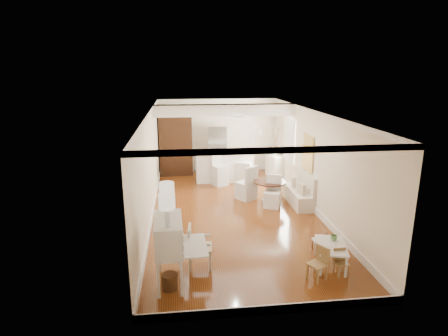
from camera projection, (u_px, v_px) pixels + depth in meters
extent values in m
plane|color=brown|center=(234.00, 213.00, 10.43)|extent=(9.00, 9.00, 0.00)
cube|color=white|center=(235.00, 112.00, 9.71)|extent=(4.50, 9.00, 0.04)
cube|color=white|center=(218.00, 136.00, 14.39)|extent=(4.50, 0.04, 2.80)
cube|color=white|center=(276.00, 236.00, 5.76)|extent=(4.50, 0.04, 2.80)
cube|color=white|center=(150.00, 167.00, 9.82)|extent=(0.04, 9.00, 2.80)
cube|color=white|center=(315.00, 162.00, 10.33)|extent=(0.04, 9.00, 2.80)
cube|color=white|center=(225.00, 110.00, 11.87)|extent=(4.50, 0.45, 0.36)
cube|color=tan|center=(308.00, 153.00, 10.77)|extent=(0.04, 0.84, 1.04)
cube|color=white|center=(290.00, 141.00, 12.59)|extent=(0.04, 1.10, 1.40)
cylinder|color=#381E11|center=(186.00, 125.00, 14.12)|extent=(0.30, 0.03, 0.30)
cylinder|color=white|center=(238.00, 117.00, 9.25)|extent=(0.36, 0.36, 0.08)
cube|color=silver|center=(169.00, 252.00, 6.87)|extent=(1.04, 1.06, 1.29)
cube|color=beige|center=(200.00, 247.00, 7.49)|extent=(0.55, 0.55, 0.88)
cylinder|color=#55331A|center=(170.00, 282.00, 6.80)|extent=(0.36, 0.36, 0.30)
cube|color=white|center=(330.00, 255.00, 7.59)|extent=(0.77, 1.04, 0.47)
cube|color=#A37D4A|center=(317.00, 264.00, 7.06)|extent=(0.43, 0.43, 0.66)
cube|color=#A26F4A|center=(318.00, 240.00, 8.20)|extent=(0.27, 0.27, 0.51)
cube|color=olive|center=(341.00, 262.00, 7.24)|extent=(0.27, 0.27, 0.53)
cube|color=silver|center=(298.00, 188.00, 11.01)|extent=(0.52, 1.60, 0.98)
cylinder|color=#3F1F14|center=(270.00, 192.00, 11.19)|extent=(1.07, 1.07, 0.66)
cube|color=white|center=(273.00, 192.00, 10.76)|extent=(0.59, 0.60, 0.93)
cube|color=silver|center=(246.00, 182.00, 11.44)|extent=(0.71, 0.72, 1.06)
cube|color=white|center=(224.00, 167.00, 13.29)|extent=(2.05, 0.65, 1.03)
cube|color=silver|center=(220.00, 170.00, 12.76)|extent=(0.58, 0.58, 1.10)
cube|color=white|center=(245.00, 166.00, 13.14)|extent=(0.61, 0.61, 1.17)
cube|color=#381E11|center=(176.00, 145.00, 13.97)|extent=(1.20, 0.60, 2.30)
imported|color=silver|center=(226.00, 150.00, 14.22)|extent=(0.75, 0.65, 1.80)
cube|color=white|center=(275.00, 166.00, 13.73)|extent=(0.53, 0.94, 0.85)
imported|color=#66A05D|center=(334.00, 238.00, 7.72)|extent=(0.16, 0.16, 0.11)
imported|color=silver|center=(275.00, 153.00, 13.55)|extent=(0.18, 0.18, 0.19)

